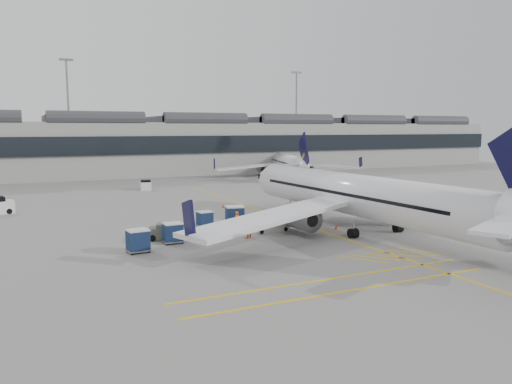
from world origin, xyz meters
name	(u,v)px	position (x,y,z in m)	size (l,w,h in m)	color
ground	(240,249)	(0.00, 0.00, 0.00)	(220.00, 220.00, 0.00)	gray
terminal	(102,146)	(0.00, 71.93, 6.14)	(200.00, 20.45, 12.40)	#9E9E99
light_masts	(84,108)	(-1.67, 86.00, 14.49)	(113.00, 0.60, 25.45)	slate
apron_markings	(288,220)	(10.00, 10.00, 0.01)	(0.25, 60.00, 0.01)	gold
airliner_main	(363,197)	(13.53, 1.58, 3.34)	(39.09, 42.76, 11.36)	white
airliner_far	(286,162)	(34.82, 55.30, 2.70)	(30.52, 33.79, 9.20)	white
belt_loader	(269,226)	(5.35, 5.28, 0.53)	(4.45, 1.72, 1.80)	#BAB7B1
baggage_cart_a	(235,215)	(3.50, 9.33, 1.08)	(2.21, 1.96, 2.01)	gray
baggage_cart_b	(205,219)	(0.54, 10.02, 0.85)	(1.64, 1.40, 1.60)	gray
baggage_cart_c	(173,232)	(-4.34, 4.53, 0.95)	(1.69, 1.40, 1.77)	gray
baggage_cart_d	(138,240)	(-7.74, 2.60, 0.99)	(1.90, 1.62, 1.85)	gray
ramp_agent_a	(237,221)	(2.89, 7.25, 0.91)	(0.67, 0.44, 1.83)	#FF5C0D
ramp_agent_b	(247,227)	(2.26, 3.67, 0.99)	(0.96, 0.75, 1.98)	#FF5A0D
pushback_tug	(164,232)	(-4.64, 6.26, 0.65)	(2.99, 2.38, 1.46)	#56594B
safety_cone_nose	(223,206)	(6.67, 20.39, 0.28)	(0.41, 0.41, 0.57)	#F24C0A
safety_cone_engine	(336,227)	(11.81, 3.49, 0.23)	(0.32, 0.32, 0.45)	#F24C0A
service_van_mid	(146,185)	(2.29, 43.07, 0.74)	(2.10, 3.43, 1.65)	white
service_van_right	(340,181)	(33.35, 33.48, 0.88)	(4.05, 2.37, 1.97)	white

